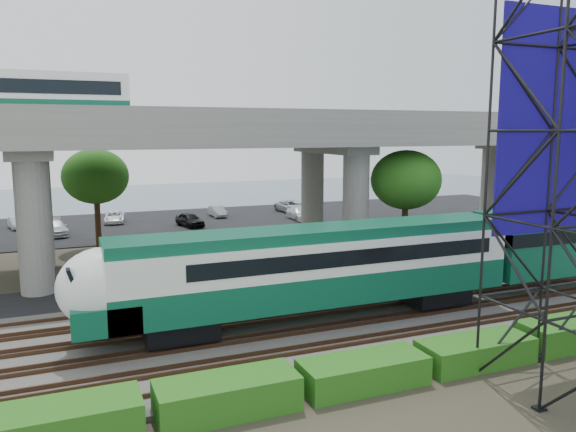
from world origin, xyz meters
name	(u,v)px	position (x,y,z in m)	size (l,w,h in m)	color
ground	(291,347)	(0.00, 0.00, 0.00)	(140.00, 140.00, 0.00)	#474233
ballast_bed	(274,330)	(0.00, 2.00, 0.10)	(90.00, 12.00, 0.20)	slate
service_road	(222,284)	(0.00, 10.50, 0.04)	(90.00, 5.00, 0.08)	black
parking_lot	(157,224)	(0.00, 34.00, 0.04)	(90.00, 18.00, 0.08)	black
harbor_water	(129,199)	(0.00, 56.00, 0.01)	(140.00, 40.00, 0.03)	#445C71
rail_tracks	(274,326)	(0.00, 2.00, 0.28)	(90.00, 9.52, 0.16)	#472D1E
commuter_train	(360,261)	(4.39, 2.00, 2.88)	(29.30, 3.06, 4.30)	black
overpass	(186,143)	(-0.76, 16.00, 8.21)	(80.00, 12.00, 12.40)	#9E9B93
hedge_strip	(363,371)	(1.01, -4.30, 0.56)	(34.60, 1.80, 1.20)	#216116
trees	(126,185)	(-4.67, 16.17, 5.57)	(40.94, 16.94, 7.69)	#382314
parked_cars	(168,218)	(0.99, 33.34, 0.70)	(36.96, 9.81, 1.31)	white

